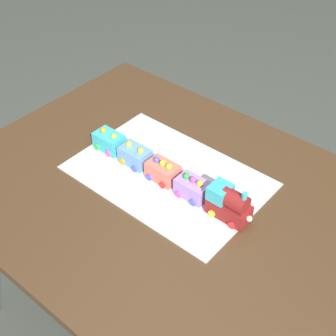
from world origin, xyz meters
TOP-DOWN VIEW (x-y plane):
  - ground_plane at (0.00, 0.00)m, footprint 8.00×8.00m
  - dining_table at (0.00, 0.00)m, footprint 1.40×1.00m
  - cake_board at (0.08, -0.05)m, footprint 0.60×0.40m
  - cake_locomotive at (-0.16, -0.03)m, footprint 0.14×0.08m
  - cake_car_flatbed_lavender at (-0.03, -0.03)m, footprint 0.10×0.08m
  - cake_car_tanker_coral at (0.08, -0.03)m, footprint 0.10×0.08m
  - cake_car_hopper_sky_blue at (0.20, -0.03)m, footprint 0.10×0.08m
  - cake_car_caboose_turquoise at (0.32, -0.03)m, footprint 0.10×0.08m

SIDE VIEW (x-z plane):
  - ground_plane at x=0.00m, z-range 0.00..0.00m
  - dining_table at x=0.00m, z-range 0.26..1.00m
  - cake_board at x=0.08m, z-range 0.74..0.74m
  - cake_car_hopper_sky_blue at x=0.20m, z-range 0.74..0.81m
  - cake_car_caboose_turquoise at x=0.32m, z-range 0.74..0.81m
  - cake_car_flatbed_lavender at x=-0.03m, z-range 0.74..0.81m
  - cake_car_tanker_coral at x=0.08m, z-range 0.74..0.81m
  - cake_locomotive at x=-0.16m, z-range 0.73..0.85m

